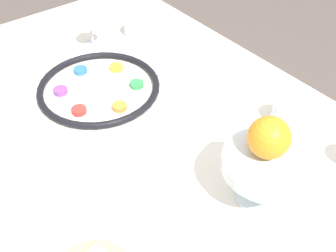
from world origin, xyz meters
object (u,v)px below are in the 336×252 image
(wine_glass, at_px, (89,17))
(cup_far, at_px, (134,27))
(fruit_stand, at_px, (265,167))
(napkin_roll, at_px, (29,168))
(seder_plate, at_px, (99,88))
(cup_mid, at_px, (285,113))
(orange_fruit, at_px, (269,138))

(wine_glass, bearing_deg, cup_far, 79.06)
(wine_glass, xyz_separation_m, fruit_stand, (0.79, -0.03, -0.01))
(napkin_roll, xyz_separation_m, cup_far, (-0.38, 0.56, 0.01))
(seder_plate, relative_size, fruit_stand, 1.92)
(fruit_stand, relative_size, cup_mid, 2.68)
(wine_glass, bearing_deg, seder_plate, -26.20)
(napkin_roll, bearing_deg, seder_plate, 120.80)
(fruit_stand, bearing_deg, napkin_roll, -135.03)
(orange_fruit, xyz_separation_m, cup_mid, (-0.12, 0.23, -0.14))
(wine_glass, bearing_deg, napkin_roll, -44.76)
(wine_glass, xyz_separation_m, napkin_roll, (0.41, -0.41, -0.08))
(napkin_roll, height_order, cup_mid, cup_mid)
(wine_glass, relative_size, napkin_roll, 0.87)
(napkin_roll, distance_m, cup_mid, 0.66)
(orange_fruit, bearing_deg, fruit_stand, -30.52)
(napkin_roll, bearing_deg, cup_mid, 68.21)
(napkin_roll, bearing_deg, orange_fruit, 46.62)
(seder_plate, relative_size, orange_fruit, 4.06)
(wine_glass, xyz_separation_m, cup_mid, (0.66, 0.21, -0.07))
(cup_far, bearing_deg, wine_glass, -100.94)
(wine_glass, relative_size, orange_fruit, 1.62)
(fruit_stand, relative_size, orange_fruit, 2.12)
(wine_glass, bearing_deg, cup_mid, 17.45)
(fruit_stand, bearing_deg, seder_plate, -171.25)
(fruit_stand, relative_size, napkin_roll, 1.14)
(seder_plate, bearing_deg, napkin_roll, -59.20)
(fruit_stand, distance_m, cup_mid, 0.28)
(seder_plate, bearing_deg, fruit_stand, 8.75)
(seder_plate, bearing_deg, orange_fruit, 9.80)
(orange_fruit, distance_m, cup_far, 0.78)
(seder_plate, height_order, napkin_roll, napkin_roll)
(seder_plate, xyz_separation_m, napkin_roll, (0.17, -0.29, 0.01))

